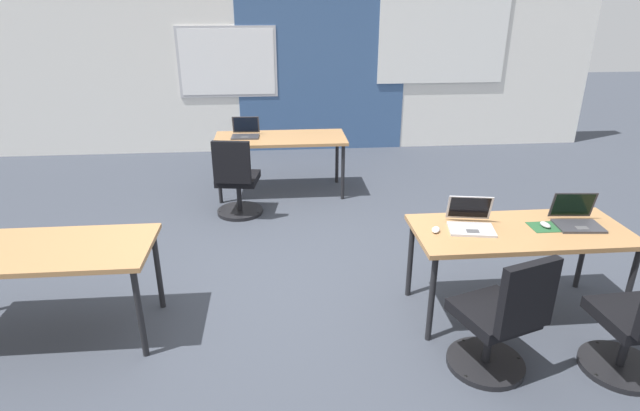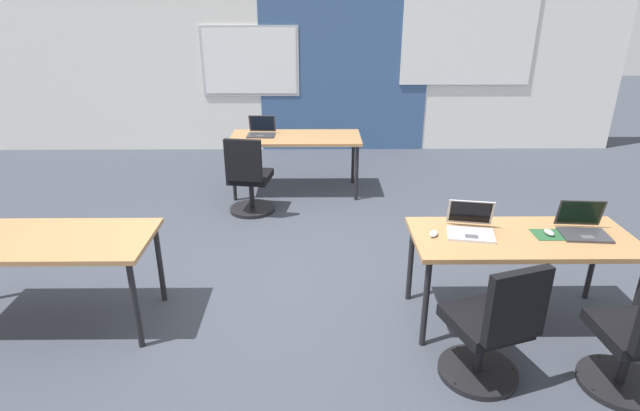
{
  "view_description": "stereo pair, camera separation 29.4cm",
  "coord_description": "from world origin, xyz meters",
  "px_view_note": "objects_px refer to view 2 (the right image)",
  "views": [
    {
      "loc": [
        -0.05,
        -3.89,
        2.35
      ],
      "look_at": [
        0.28,
        -0.17,
        0.79
      ],
      "focal_mm": 28.61,
      "sensor_mm": 36.0,
      "label": 1
    },
    {
      "loc": [
        0.24,
        -3.91,
        2.35
      ],
      "look_at": [
        0.28,
        -0.17,
        0.79
      ],
      "focal_mm": 28.61,
      "sensor_mm": 36.0,
      "label": 2
    }
  ],
  "objects_px": {
    "laptop_near_right_end": "(583,227)",
    "mouse_near_right_inner": "(434,234)",
    "desk_far_center": "(296,141)",
    "chair_far_left": "(249,182)",
    "mouse_near_right_end": "(549,232)",
    "desk_near_left": "(40,245)",
    "chair_near_right_end": "(640,345)",
    "desk_near_right": "(522,243)",
    "laptop_near_right_inner": "(471,227)",
    "laptop_far_left": "(261,131)",
    "chair_near_right_inner": "(491,333)"
  },
  "relations": [
    {
      "from": "laptop_near_right_end",
      "to": "mouse_near_right_inner",
      "type": "bearing_deg",
      "value": -173.46
    },
    {
      "from": "desk_far_center",
      "to": "mouse_near_right_inner",
      "type": "distance_m",
      "value": 3.0
    },
    {
      "from": "chair_far_left",
      "to": "mouse_near_right_end",
      "type": "relative_size",
      "value": 8.55
    },
    {
      "from": "desk_near_left",
      "to": "mouse_near_right_inner",
      "type": "height_order",
      "value": "mouse_near_right_inner"
    },
    {
      "from": "mouse_near_right_inner",
      "to": "chair_near_right_end",
      "type": "bearing_deg",
      "value": -36.26
    },
    {
      "from": "desk_near_right",
      "to": "mouse_near_right_inner",
      "type": "bearing_deg",
      "value": 178.9
    },
    {
      "from": "laptop_near_right_inner",
      "to": "laptop_far_left",
      "type": "distance_m",
      "value": 3.33
    },
    {
      "from": "laptop_far_left",
      "to": "chair_far_left",
      "type": "relative_size",
      "value": 0.37
    },
    {
      "from": "desk_near_right",
      "to": "chair_near_right_inner",
      "type": "xyz_separation_m",
      "value": [
        -0.41,
        -0.68,
        -0.28
      ]
    },
    {
      "from": "laptop_near_right_inner",
      "to": "mouse_near_right_inner",
      "type": "relative_size",
      "value": 3.32
    },
    {
      "from": "desk_far_center",
      "to": "laptop_near_right_inner",
      "type": "bearing_deg",
      "value": -63.25
    },
    {
      "from": "laptop_near_right_inner",
      "to": "chair_near_right_inner",
      "type": "distance_m",
      "value": 0.84
    },
    {
      "from": "desk_far_center",
      "to": "chair_near_right_inner",
      "type": "height_order",
      "value": "chair_near_right_inner"
    },
    {
      "from": "desk_near_left",
      "to": "chair_near_right_end",
      "type": "xyz_separation_m",
      "value": [
        3.96,
        -0.8,
        -0.28
      ]
    },
    {
      "from": "desk_far_center",
      "to": "laptop_far_left",
      "type": "distance_m",
      "value": 0.44
    },
    {
      "from": "mouse_near_right_end",
      "to": "chair_near_right_end",
      "type": "height_order",
      "value": "chair_near_right_end"
    },
    {
      "from": "desk_near_left",
      "to": "chair_near_right_end",
      "type": "bearing_deg",
      "value": -11.44
    },
    {
      "from": "desk_near_left",
      "to": "desk_near_right",
      "type": "bearing_deg",
      "value": 0.0
    },
    {
      "from": "laptop_near_right_inner",
      "to": "chair_near_right_end",
      "type": "height_order",
      "value": "laptop_near_right_inner"
    },
    {
      "from": "desk_near_left",
      "to": "chair_far_left",
      "type": "height_order",
      "value": "chair_far_left"
    },
    {
      "from": "chair_near_right_inner",
      "to": "laptop_far_left",
      "type": "bearing_deg",
      "value": -81.95
    },
    {
      "from": "chair_far_left",
      "to": "mouse_near_right_end",
      "type": "distance_m",
      "value": 3.23
    },
    {
      "from": "laptop_far_left",
      "to": "mouse_near_right_end",
      "type": "distance_m",
      "value": 3.71
    },
    {
      "from": "mouse_near_right_inner",
      "to": "chair_far_left",
      "type": "height_order",
      "value": "chair_far_left"
    },
    {
      "from": "laptop_near_right_inner",
      "to": "mouse_near_right_end",
      "type": "xyz_separation_m",
      "value": [
        0.56,
        -0.05,
        -0.03
      ]
    },
    {
      "from": "chair_near_right_inner",
      "to": "mouse_near_right_end",
      "type": "relative_size",
      "value": 8.55
    },
    {
      "from": "laptop_far_left",
      "to": "laptop_near_right_inner",
      "type": "bearing_deg",
      "value": -54.79
    },
    {
      "from": "chair_far_left",
      "to": "chair_near_right_end",
      "type": "relative_size",
      "value": 1.0
    },
    {
      "from": "mouse_near_right_inner",
      "to": "chair_near_right_inner",
      "type": "xyz_separation_m",
      "value": [
        0.24,
        -0.69,
        -0.36
      ]
    },
    {
      "from": "laptop_far_left",
      "to": "chair_far_left",
      "type": "xyz_separation_m",
      "value": [
        -0.08,
        -0.77,
        -0.39
      ]
    },
    {
      "from": "desk_near_right",
      "to": "chair_near_right_end",
      "type": "relative_size",
      "value": 1.74
    },
    {
      "from": "desk_near_left",
      "to": "chair_near_right_end",
      "type": "relative_size",
      "value": 1.74
    },
    {
      "from": "laptop_far_left",
      "to": "desk_near_right",
      "type": "bearing_deg",
      "value": -50.37
    },
    {
      "from": "chair_near_right_inner",
      "to": "laptop_far_left",
      "type": "distance_m",
      "value": 3.98
    },
    {
      "from": "desk_near_right",
      "to": "laptop_near_right_inner",
      "type": "bearing_deg",
      "value": 170.32
    },
    {
      "from": "desk_far_center",
      "to": "chair_far_left",
      "type": "bearing_deg",
      "value": -125.77
    },
    {
      "from": "laptop_near_right_inner",
      "to": "laptop_near_right_end",
      "type": "relative_size",
      "value": 1.07
    },
    {
      "from": "desk_near_right",
      "to": "laptop_near_right_end",
      "type": "height_order",
      "value": "laptop_near_right_end"
    },
    {
      "from": "desk_near_left",
      "to": "desk_near_right",
      "type": "xyz_separation_m",
      "value": [
        3.5,
        0.0,
        0.0
      ]
    },
    {
      "from": "chair_near_right_end",
      "to": "mouse_near_right_end",
      "type": "bearing_deg",
      "value": -75.1
    },
    {
      "from": "desk_near_right",
      "to": "desk_far_center",
      "type": "xyz_separation_m",
      "value": [
        -1.75,
        2.8,
        0.0
      ]
    },
    {
      "from": "desk_far_center",
      "to": "laptop_near_right_end",
      "type": "relative_size",
      "value": 4.53
    },
    {
      "from": "mouse_near_right_inner",
      "to": "chair_far_left",
      "type": "distance_m",
      "value": 2.66
    },
    {
      "from": "chair_far_left",
      "to": "laptop_far_left",
      "type": "bearing_deg",
      "value": -87.28
    },
    {
      "from": "desk_near_left",
      "to": "mouse_near_right_end",
      "type": "xyz_separation_m",
      "value": [
        3.69,
        0.02,
        0.08
      ]
    },
    {
      "from": "mouse_near_right_inner",
      "to": "laptop_near_right_end",
      "type": "relative_size",
      "value": 0.32
    },
    {
      "from": "chair_far_left",
      "to": "desk_near_left",
      "type": "bearing_deg",
      "value": 68.04
    },
    {
      "from": "mouse_near_right_end",
      "to": "desk_far_center",
      "type": "bearing_deg",
      "value": 124.93
    },
    {
      "from": "desk_far_center",
      "to": "chair_near_right_end",
      "type": "height_order",
      "value": "chair_near_right_end"
    },
    {
      "from": "laptop_near_right_inner",
      "to": "chair_far_left",
      "type": "relative_size",
      "value": 0.41
    }
  ]
}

